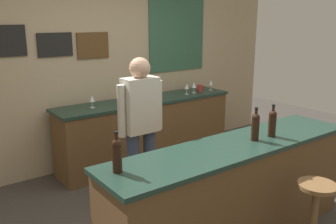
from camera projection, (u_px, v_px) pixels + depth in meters
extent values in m
plane|color=#423D38|center=(203.00, 218.00, 3.77)|extent=(10.00, 10.00, 0.00)
cube|color=tan|center=(106.00, 62.00, 5.00)|extent=(6.00, 0.06, 2.80)
cube|color=black|center=(12.00, 41.00, 4.19)|extent=(0.32, 0.02, 0.36)
cube|color=black|center=(55.00, 45.00, 4.49)|extent=(0.43, 0.02, 0.29)
cube|color=brown|center=(93.00, 45.00, 4.79)|extent=(0.44, 0.02, 0.33)
cube|color=#38664C|center=(177.00, 27.00, 5.53)|extent=(1.02, 0.02, 1.31)
cube|color=brown|center=(233.00, 194.00, 3.35)|extent=(2.53, 0.57, 0.88)
cube|color=#1E382D|center=(236.00, 146.00, 3.23)|extent=(2.58, 0.60, 0.04)
cube|color=brown|center=(147.00, 132.00, 5.18)|extent=(2.54, 0.53, 0.86)
cube|color=#1E382D|center=(146.00, 101.00, 5.06)|extent=(2.59, 0.56, 0.04)
cylinder|color=#384766|center=(150.00, 168.00, 3.94)|extent=(0.13, 0.13, 0.86)
cylinder|color=#384766|center=(134.00, 173.00, 3.82)|extent=(0.13, 0.13, 0.86)
cube|color=beige|center=(140.00, 105.00, 3.70)|extent=(0.36, 0.20, 0.56)
sphere|color=tan|center=(140.00, 68.00, 3.61)|extent=(0.21, 0.21, 0.21)
cylinder|color=beige|center=(158.00, 105.00, 3.83)|extent=(0.08, 0.08, 0.52)
cylinder|color=beige|center=(121.00, 111.00, 3.58)|extent=(0.08, 0.08, 0.52)
cylinder|color=brown|center=(313.00, 223.00, 3.09)|extent=(0.06, 0.06, 0.65)
cylinder|color=brown|center=(317.00, 186.00, 3.01)|extent=(0.32, 0.32, 0.03)
cylinder|color=black|center=(117.00, 159.00, 2.62)|extent=(0.07, 0.07, 0.20)
sphere|color=black|center=(117.00, 144.00, 2.59)|extent=(0.07, 0.07, 0.07)
cylinder|color=black|center=(116.00, 140.00, 2.59)|extent=(0.03, 0.03, 0.09)
cylinder|color=black|center=(116.00, 133.00, 2.57)|extent=(0.03, 0.03, 0.02)
cylinder|color=black|center=(255.00, 130.00, 3.30)|extent=(0.07, 0.07, 0.20)
sphere|color=black|center=(256.00, 118.00, 3.27)|extent=(0.07, 0.07, 0.07)
cylinder|color=black|center=(256.00, 114.00, 3.26)|extent=(0.03, 0.03, 0.09)
cylinder|color=black|center=(256.00, 108.00, 3.25)|extent=(0.03, 0.03, 0.02)
cylinder|color=black|center=(272.00, 126.00, 3.41)|extent=(0.07, 0.07, 0.20)
sphere|color=black|center=(273.00, 114.00, 3.38)|extent=(0.07, 0.07, 0.07)
cylinder|color=black|center=(273.00, 111.00, 3.37)|extent=(0.03, 0.03, 0.09)
cylinder|color=black|center=(274.00, 105.00, 3.36)|extent=(0.03, 0.03, 0.02)
cylinder|color=silver|center=(92.00, 108.00, 4.59)|extent=(0.06, 0.06, 0.00)
cylinder|color=silver|center=(92.00, 104.00, 4.58)|extent=(0.01, 0.01, 0.07)
cone|color=silver|center=(92.00, 99.00, 4.56)|extent=(0.07, 0.07, 0.08)
cylinder|color=silver|center=(122.00, 104.00, 4.76)|extent=(0.06, 0.06, 0.00)
cylinder|color=silver|center=(122.00, 101.00, 4.75)|extent=(0.01, 0.01, 0.07)
cone|color=silver|center=(122.00, 96.00, 4.73)|extent=(0.07, 0.07, 0.08)
cylinder|color=silver|center=(187.00, 94.00, 5.39)|extent=(0.06, 0.06, 0.00)
cylinder|color=silver|center=(187.00, 91.00, 5.38)|extent=(0.01, 0.01, 0.07)
cone|color=silver|center=(187.00, 86.00, 5.36)|extent=(0.07, 0.07, 0.08)
cylinder|color=silver|center=(194.00, 93.00, 5.48)|extent=(0.06, 0.06, 0.00)
cylinder|color=silver|center=(194.00, 90.00, 5.47)|extent=(0.01, 0.01, 0.07)
cone|color=silver|center=(194.00, 85.00, 5.45)|extent=(0.07, 0.07, 0.08)
cylinder|color=silver|center=(211.00, 90.00, 5.69)|extent=(0.06, 0.06, 0.00)
cylinder|color=silver|center=(211.00, 87.00, 5.68)|extent=(0.01, 0.01, 0.07)
cone|color=silver|center=(211.00, 83.00, 5.66)|extent=(0.07, 0.07, 0.08)
cylinder|color=#B2332D|center=(200.00, 88.00, 5.60)|extent=(0.08, 0.08, 0.09)
torus|color=#B2332D|center=(203.00, 87.00, 5.63)|extent=(0.06, 0.01, 0.06)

